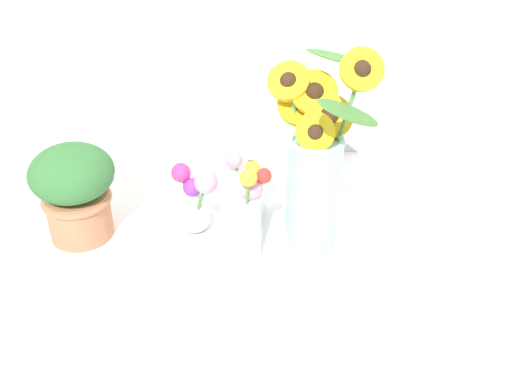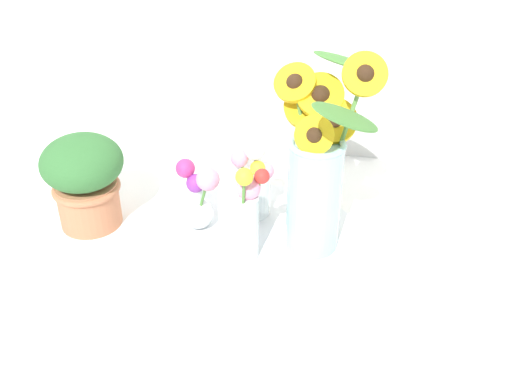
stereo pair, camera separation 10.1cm
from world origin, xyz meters
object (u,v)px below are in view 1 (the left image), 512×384
Objects in this scene: vase_bulb_right at (195,202)px; vase_small_center at (242,219)px; potted_plant at (74,188)px; vase_small_back at (245,184)px; mason_jar_sunflowers at (316,164)px; serving_tray at (256,247)px.

vase_small_center is at bearing -35.29° from vase_bulb_right.
vase_bulb_right is at bearing -1.74° from potted_plant.
potted_plant is (-0.31, 0.07, 0.00)m from vase_small_center.
vase_small_back is at bearing 92.17° from vase_small_center.
vase_bulb_right is (-0.21, -0.00, -0.08)m from mason_jar_sunflowers.
potted_plant is at bearing 178.26° from vase_bulb_right.
vase_small_back is (-0.00, 0.13, -0.01)m from vase_small_center.
vase_bulb_right is at bearing 144.71° from vase_small_center.
vase_small_back is at bearing 152.43° from mason_jar_sunflowers.
serving_tray is 2.17× the size of vase_small_center.
mason_jar_sunflowers is 2.54× the size of vase_bulb_right.
mason_jar_sunflowers is 0.15m from vase_small_center.
vase_small_center reaches higher than serving_tray.
serving_tray is 0.34m from potted_plant.
serving_tray is 2.47× the size of vase_small_back.
vase_small_center is 0.11m from vase_bulb_right.
vase_small_back is at bearing 105.55° from serving_tray.
vase_small_center is (-0.12, -0.06, -0.07)m from mason_jar_sunflowers.
serving_tray is at bearing -5.91° from potted_plant.
vase_small_center reaches higher than potted_plant.
mason_jar_sunflowers is at bearing 0.27° from vase_bulb_right.
potted_plant reaches higher than serving_tray.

